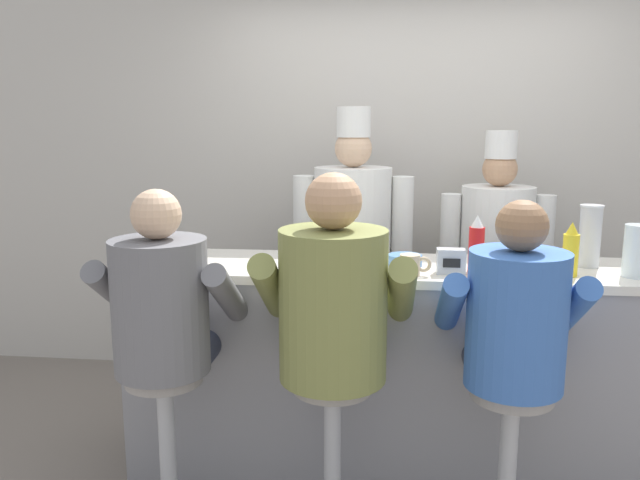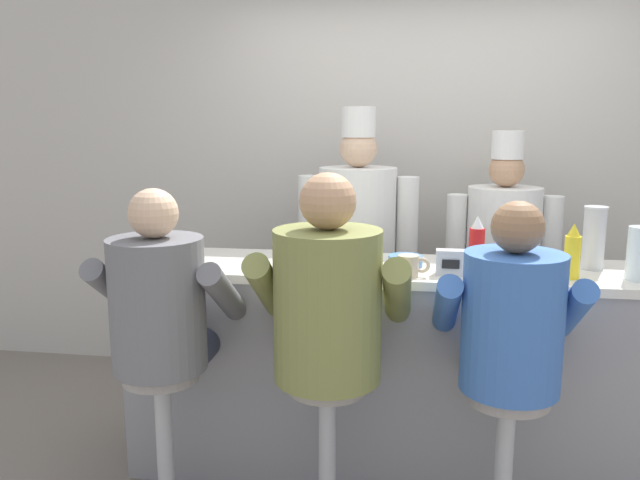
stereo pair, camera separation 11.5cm
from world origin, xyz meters
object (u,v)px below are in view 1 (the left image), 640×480
(breakfast_plate, at_px, (173,259))
(diner_seated_grey, at_px, (164,315))
(ketchup_bottle_red, at_px, (476,245))
(water_pitcher_clear, at_px, (637,251))
(cereal_bowl, at_px, (405,260))
(cup_stack_steel, at_px, (590,236))
(napkin_dispenser_chrome, at_px, (451,261))
(diner_seated_olive, at_px, (334,313))
(diner_seated_blue, at_px, (514,330))
(mustard_bottle_yellow, at_px, (571,251))
(cook_in_whites_far, at_px, (495,260))
(coffee_mug_blue, at_px, (523,260))
(hot_sauce_bottle_orange, at_px, (507,256))
(cook_in_whites_near, at_px, (352,247))
(coffee_mug_tan, at_px, (411,265))

(breakfast_plate, height_order, diner_seated_grey, diner_seated_grey)
(ketchup_bottle_red, bearing_deg, water_pitcher_clear, -1.81)
(cereal_bowl, distance_m, cup_stack_steel, 0.86)
(breakfast_plate, xyz_separation_m, napkin_dispenser_chrome, (1.32, -0.09, 0.04))
(diner_seated_olive, xyz_separation_m, diner_seated_blue, (0.70, -0.01, -0.04))
(mustard_bottle_yellow, bearing_deg, napkin_dispenser_chrome, -178.72)
(mustard_bottle_yellow, xyz_separation_m, diner_seated_blue, (-0.30, -0.40, -0.24))
(cook_in_whites_far, bearing_deg, coffee_mug_blue, -90.33)
(ketchup_bottle_red, relative_size, cereal_bowl, 1.62)
(hot_sauce_bottle_orange, bearing_deg, cup_stack_steel, 17.30)
(cook_in_whites_far, bearing_deg, napkin_dispenser_chrome, -110.93)
(mustard_bottle_yellow, relative_size, cereal_bowl, 1.50)
(cereal_bowl, bearing_deg, napkin_dispenser_chrome, -35.29)
(cup_stack_steel, xyz_separation_m, cook_in_whites_near, (-1.14, 0.64, -0.20))
(ketchup_bottle_red, relative_size, cook_in_whites_near, 0.14)
(ketchup_bottle_red, xyz_separation_m, water_pitcher_clear, (0.68, -0.02, -0.01))
(hot_sauce_bottle_orange, relative_size, cook_in_whites_near, 0.08)
(napkin_dispenser_chrome, bearing_deg, diner_seated_blue, -61.32)
(hot_sauce_bottle_orange, bearing_deg, water_pitcher_clear, -6.19)
(coffee_mug_blue, height_order, cook_in_whites_near, cook_in_whites_near)
(cook_in_whites_near, relative_size, cook_in_whites_far, 1.08)
(coffee_mug_blue, relative_size, cook_in_whites_near, 0.07)
(cereal_bowl, relative_size, cook_in_whites_near, 0.09)
(diner_seated_grey, bearing_deg, ketchup_bottle_red, 18.36)
(cup_stack_steel, height_order, cook_in_whites_far, cook_in_whites_far)
(breakfast_plate, bearing_deg, diner_seated_olive, -29.80)
(coffee_mug_tan, height_order, diner_seated_grey, diner_seated_grey)
(ketchup_bottle_red, xyz_separation_m, mustard_bottle_yellow, (0.40, -0.04, -0.01))
(cook_in_whites_near, bearing_deg, diner_seated_blue, -60.40)
(mustard_bottle_yellow, distance_m, coffee_mug_blue, 0.22)
(cup_stack_steel, bearing_deg, diner_seated_olive, -152.70)
(ketchup_bottle_red, xyz_separation_m, coffee_mug_tan, (-0.29, -0.11, -0.07))
(ketchup_bottle_red, bearing_deg, coffee_mug_blue, 21.40)
(hot_sauce_bottle_orange, distance_m, cook_in_whites_near, 1.07)
(ketchup_bottle_red, bearing_deg, breakfast_plate, 178.29)
(breakfast_plate, height_order, cup_stack_steel, cup_stack_steel)
(mustard_bottle_yellow, xyz_separation_m, diner_seated_olive, (-1.01, -0.39, -0.19))
(cup_stack_steel, relative_size, diner_seated_blue, 0.20)
(mustard_bottle_yellow, bearing_deg, cup_stack_steel, 55.06)
(water_pitcher_clear, relative_size, breakfast_plate, 1.04)
(hot_sauce_bottle_orange, bearing_deg, coffee_mug_blue, 31.30)
(hot_sauce_bottle_orange, height_order, cook_in_whites_far, cook_in_whites_far)
(breakfast_plate, xyz_separation_m, diner_seated_grey, (0.12, -0.48, -0.13))
(mustard_bottle_yellow, xyz_separation_m, napkin_dispenser_chrome, (-0.52, -0.01, -0.06))
(cup_stack_steel, bearing_deg, diner_seated_grey, -162.15)
(napkin_dispenser_chrome, relative_size, cook_in_whites_far, 0.08)
(ketchup_bottle_red, bearing_deg, diner_seated_blue, -77.58)
(diner_seated_olive, xyz_separation_m, cook_in_whites_near, (0.00, 1.23, 0.03))
(cereal_bowl, height_order, cook_in_whites_near, cook_in_whites_near)
(napkin_dispenser_chrome, bearing_deg, cook_in_whites_far, 69.07)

